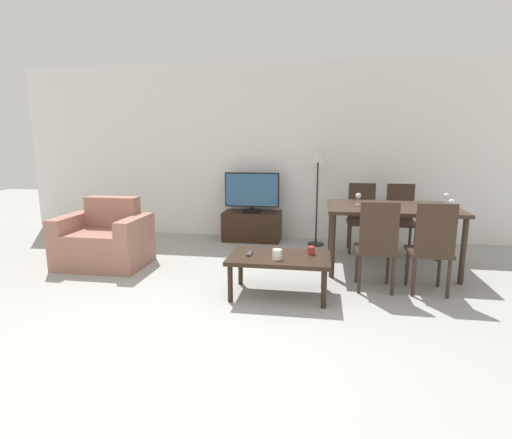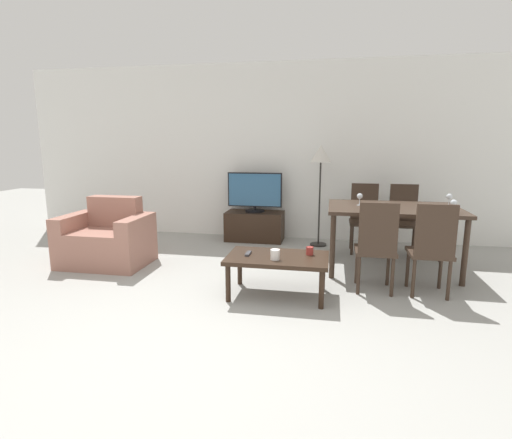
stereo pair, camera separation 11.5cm
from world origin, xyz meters
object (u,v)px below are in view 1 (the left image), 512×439
Objects in this scene: armchair at (105,241)px; remote_primary at (250,254)px; wine_glass_right at (358,197)px; dining_chair_far_left at (362,215)px; dining_table at (391,213)px; dining_chair_far at (400,216)px; wine_glass_left at (446,197)px; coffee_table at (279,260)px; dining_chair_near at (377,243)px; cup_white_near at (277,254)px; tv at (252,192)px; floor_lamp at (318,160)px; wine_glass_center at (452,203)px; dining_chair_near_right at (432,245)px; cup_colored_far at (311,250)px; tv_stand at (252,226)px.

armchair is 2.05m from remote_primary.
wine_glass_right is (3.07, 0.44, 0.57)m from armchair.
dining_chair_far_left is 6.45× the size of wine_glass_right.
dining_table is 0.87m from dining_chair_far.
dining_chair_far_left reaches higher than wine_glass_left.
dining_chair_near is (0.96, 0.26, 0.15)m from coffee_table.
armchair is 10.39× the size of cup_white_near.
floor_lamp reaches higher than tv.
floor_lamp is 2.35m from cup_white_near.
armchair is at bearing -171.74° from wine_glass_left.
coffee_table is 1.99m from wine_glass_center.
tv is 0.56× the size of dining_table.
wine_glass_right is (-0.65, 0.83, 0.36)m from dining_chair_near_right.
dining_chair_far is 2.50m from cup_white_near.
coffee_table is 1.00m from dining_chair_near.
dining_chair_far is 6.45× the size of wine_glass_left.
wine_glass_center is at bearing -31.00° from tv.
wine_glass_right is at bearing 62.03° from cup_colored_far.
armchair is 13.06× the size of cup_colored_far.
wine_glass_left is at bearing 8.45° from wine_glass_right.
dining_chair_near_right is at bearing -42.29° from tv_stand.
floor_lamp reaches higher than tv_stand.
coffee_table is 12.58× the size of cup_colored_far.
tv is at bearing 137.75° from dining_chair_near_right.
tv_stand is at bearing 159.27° from wine_glass_left.
dining_chair_near_right is at bearing 8.34° from remote_primary.
dining_chair_far_left is at bearing 125.59° from wine_glass_center.
wine_glass_left is (2.52, -0.95, 0.12)m from tv.
dining_chair_near is 2.05m from floor_lamp.
cup_colored_far reaches higher than remote_primary.
dining_chair_near is 1.28m from remote_primary.
dining_table reaches higher than cup_white_near.
wine_glass_left is 1.00× the size of wine_glass_right.
dining_chair_near_right is (0.26, -0.81, -0.18)m from dining_table.
dining_chair_far_left is 11.93× the size of cup_colored_far.
dining_table is 0.67m from wine_glass_center.
dining_chair_near_right reaches higher than armchair.
dining_chair_near_right is (2.14, -1.94, -0.24)m from tv.
dining_chair_near_right reaches higher than tv_stand.
wine_glass_left is at bearing 15.34° from dining_table.
tv_stand reaches higher than coffee_table.
floor_lamp is (0.33, 2.07, 0.89)m from coffee_table.
tv_stand is 0.60× the size of floor_lamp.
cup_colored_far is at bearing -117.97° from wine_glass_right.
dining_chair_far reaches higher than tv_stand.
cup_colored_far is (0.31, 0.23, -0.01)m from cup_white_near.
dining_chair_far_left is at bearing 90.00° from dining_chair_near.
tv_stand is 6.03× the size of wine_glass_left.
tv_stand is at bearing 44.42° from armchair.
coffee_table is 0.34m from cup_colored_far.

